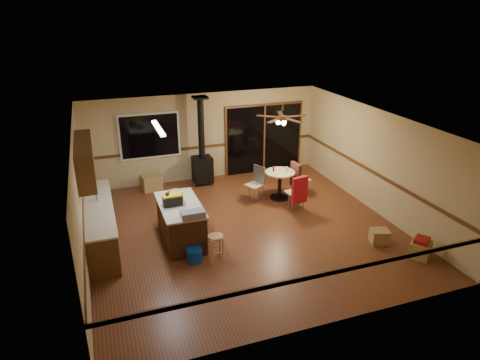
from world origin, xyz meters
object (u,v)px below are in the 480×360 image
chair_near (299,190)px  box_corner_a (420,249)px  dining_table (280,180)px  chair_right (297,175)px  blue_bucket (194,255)px  box_under_window (152,183)px  box_corner_b (380,236)px  wood_stove (202,160)px  kitchen_island (181,222)px  bar_stool (216,248)px  chair_left (257,179)px  toolbox_black (172,201)px  toolbox_grey (193,214)px

chair_near → box_corner_a: 3.18m
dining_table → chair_right: chair_right is taller
blue_bucket → chair_right: chair_right is taller
box_under_window → box_corner_a: (4.79, -5.43, -0.04)m
box_under_window → box_corner_b: (4.33, -4.67, -0.06)m
wood_stove → chair_right: 2.79m
kitchen_island → bar_stool: kitchen_island is taller
dining_table → chair_right: bearing=4.3°
chair_near → wood_stove: bearing=125.5°
bar_stool → chair_near: chair_near is taller
chair_near → box_under_window: size_ratio=1.30×
dining_table → box_corner_b: size_ratio=2.06×
bar_stool → chair_right: bearing=38.5°
chair_near → box_under_window: chair_near is taller
chair_left → box_corner_a: size_ratio=1.19×
chair_left → blue_bucket: bearing=-134.1°
bar_stool → box_corner_a: size_ratio=1.25×
dining_table → chair_right: (0.52, 0.04, 0.07)m
wood_stove → toolbox_black: bearing=-115.5°
toolbox_black → blue_bucket: (0.23, -0.92, -0.87)m
wood_stove → chair_near: 3.18m
toolbox_black → box_under_window: bearing=90.7°
chair_right → box_corner_a: 3.89m
toolbox_black → chair_left: 3.00m
toolbox_black → dining_table: toolbox_black is taller
toolbox_grey → chair_near: toolbox_grey is taller
dining_table → box_corner_a: 4.02m
toolbox_grey → blue_bucket: size_ratio=1.47×
wood_stove → toolbox_grey: bearing=-107.4°
toolbox_grey → dining_table: toolbox_grey is taller
bar_stool → dining_table: size_ratio=0.71×
chair_left → wood_stove: bearing=125.4°
chair_left → dining_table: bearing=-13.6°
wood_stove → box_corner_a: 6.33m
kitchen_island → wood_stove: wood_stove is taller
chair_left → box_corner_a: (2.19, -3.82, -0.42)m
chair_near → box_under_window: 4.27m
kitchen_island → box_corner_b: 4.43m
toolbox_black → chair_left: size_ratio=0.74×
chair_near → box_corner_b: (1.00, -2.03, -0.44)m
bar_stool → chair_near: size_ratio=0.81×
dining_table → box_under_window: 3.67m
chair_right → wood_stove: bearing=143.2°
chair_near → box_corner_b: chair_near is taller
chair_right → box_under_window: bearing=155.3°
toolbox_grey → bar_stool: bearing=-37.4°
box_corner_a → box_corner_b: box_corner_a is taller
kitchen_island → bar_stool: bearing=-63.4°
box_corner_a → toolbox_grey: bearing=160.3°
wood_stove → blue_bucket: (-1.23, -3.97, -0.59)m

